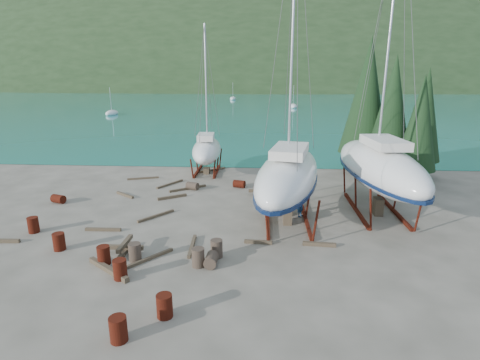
# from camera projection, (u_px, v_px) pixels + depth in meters

# --- Properties ---
(ground) EXTENTS (600.00, 600.00, 0.00)m
(ground) POSITION_uv_depth(u_px,v_px,m) (220.00, 234.00, 20.58)
(ground) COLOR #565044
(ground) RESTS_ON ground
(bay_water) EXTENTS (700.00, 700.00, 0.00)m
(bay_water) POSITION_uv_depth(u_px,v_px,m) (261.00, 84.00, 323.00)
(bay_water) COLOR #19807B
(bay_water) RESTS_ON ground
(far_hill) EXTENTS (800.00, 360.00, 110.00)m
(far_hill) POSITION_uv_depth(u_px,v_px,m) (261.00, 84.00, 327.80)
(far_hill) COLOR #1F3118
(far_hill) RESTS_ON ground
(far_house_left) EXTENTS (6.60, 5.60, 5.60)m
(far_house_left) POSITION_uv_depth(u_px,v_px,m) (150.00, 84.00, 205.69)
(far_house_left) COLOR beige
(far_house_left) RESTS_ON ground
(far_house_center) EXTENTS (6.60, 5.60, 5.60)m
(far_house_center) POSITION_uv_depth(u_px,v_px,m) (222.00, 84.00, 203.36)
(far_house_center) COLOR beige
(far_house_center) RESTS_ON ground
(far_house_right) EXTENTS (6.60, 5.60, 5.60)m
(far_house_right) POSITION_uv_depth(u_px,v_px,m) (315.00, 85.00, 200.44)
(far_house_right) COLOR beige
(far_house_right) RESTS_ON ground
(cypress_near_right) EXTENTS (3.60, 3.60, 10.00)m
(cypress_near_right) POSITION_uv_depth(u_px,v_px,m) (392.00, 109.00, 29.78)
(cypress_near_right) COLOR black
(cypress_near_right) RESTS_ON ground
(cypress_mid_right) EXTENTS (3.06, 3.06, 8.50)m
(cypress_mid_right) POSITION_uv_depth(u_px,v_px,m) (420.00, 123.00, 28.01)
(cypress_mid_right) COLOR black
(cypress_mid_right) RESTS_ON ground
(cypress_back_left) EXTENTS (4.14, 4.14, 11.50)m
(cypress_back_left) POSITION_uv_depth(u_px,v_px,m) (367.00, 96.00, 31.55)
(cypress_back_left) COLOR black
(cypress_back_left) RESTS_ON ground
(cypress_far_right) EXTENTS (3.24, 3.24, 9.00)m
(cypress_far_right) POSITION_uv_depth(u_px,v_px,m) (424.00, 115.00, 30.73)
(cypress_far_right) COLOR black
(cypress_far_right) RESTS_ON ground
(moored_boat_left) EXTENTS (2.00, 5.00, 6.05)m
(moored_boat_left) POSITION_uv_depth(u_px,v_px,m) (112.00, 113.00, 79.82)
(moored_boat_left) COLOR silver
(moored_boat_left) RESTS_ON ground
(moored_boat_mid) EXTENTS (2.00, 5.00, 6.05)m
(moored_boat_mid) POSITION_uv_depth(u_px,v_px,m) (293.00, 106.00, 96.69)
(moored_boat_mid) COLOR silver
(moored_boat_mid) RESTS_ON ground
(moored_boat_far) EXTENTS (2.00, 5.00, 6.05)m
(moored_boat_far) POSITION_uv_depth(u_px,v_px,m) (233.00, 99.00, 126.54)
(moored_boat_far) COLOR silver
(moored_boat_far) RESTS_ON ground
(large_sailboat_near) EXTENTS (5.46, 11.57, 17.55)m
(large_sailboat_near) POSITION_uv_depth(u_px,v_px,m) (288.00, 174.00, 21.77)
(large_sailboat_near) COLOR silver
(large_sailboat_near) RESTS_ON ground
(large_sailboat_far) EXTENTS (4.43, 11.82, 18.28)m
(large_sailboat_far) POSITION_uv_depth(u_px,v_px,m) (379.00, 166.00, 23.10)
(large_sailboat_far) COLOR silver
(large_sailboat_far) RESTS_ON ground
(small_sailboat_shore) EXTENTS (2.95, 7.93, 12.44)m
(small_sailboat_shore) POSITION_uv_depth(u_px,v_px,m) (207.00, 150.00, 32.85)
(small_sailboat_shore) COLOR silver
(small_sailboat_shore) RESTS_ON ground
(worker) EXTENTS (0.60, 0.70, 1.62)m
(worker) POSITION_uv_depth(u_px,v_px,m) (301.00, 204.00, 22.87)
(worker) COLOR navy
(worker) RESTS_ON ground
(drum_0) EXTENTS (0.58, 0.58, 0.88)m
(drum_0) POSITION_uv_depth(u_px,v_px,m) (59.00, 242.00, 18.59)
(drum_0) COLOR #601F10
(drum_0) RESTS_ON ground
(drum_1) EXTENTS (0.62, 0.91, 0.58)m
(drum_1) POSITION_uv_depth(u_px,v_px,m) (211.00, 260.00, 17.08)
(drum_1) COLOR #2D2823
(drum_1) RESTS_ON ground
(drum_2) EXTENTS (1.02, 0.84, 0.58)m
(drum_2) POSITION_uv_depth(u_px,v_px,m) (58.00, 199.00, 25.40)
(drum_2) COLOR #601F10
(drum_2) RESTS_ON ground
(drum_3) EXTENTS (0.58, 0.58, 0.88)m
(drum_3) POSITION_uv_depth(u_px,v_px,m) (118.00, 329.00, 12.21)
(drum_3) COLOR #601F10
(drum_3) RESTS_ON ground
(drum_4) EXTENTS (1.01, 0.82, 0.58)m
(drum_4) POSITION_uv_depth(u_px,v_px,m) (239.00, 184.00, 28.84)
(drum_4) COLOR #601F10
(drum_4) RESTS_ON ground
(drum_5) EXTENTS (0.58, 0.58, 0.88)m
(drum_5) POSITION_uv_depth(u_px,v_px,m) (217.00, 249.00, 17.85)
(drum_5) COLOR #2D2823
(drum_5) RESTS_ON ground
(drum_6) EXTENTS (0.86, 1.03, 0.58)m
(drum_6) POSITION_uv_depth(u_px,v_px,m) (286.00, 210.00, 23.36)
(drum_6) COLOR #601F10
(drum_6) RESTS_ON ground
(drum_7) EXTENTS (0.58, 0.58, 0.88)m
(drum_7) POSITION_uv_depth(u_px,v_px,m) (165.00, 306.00, 13.44)
(drum_7) COLOR #601F10
(drum_7) RESTS_ON ground
(drum_8) EXTENTS (0.58, 0.58, 0.88)m
(drum_8) POSITION_uv_depth(u_px,v_px,m) (33.00, 225.00, 20.64)
(drum_8) COLOR #601F10
(drum_8) RESTS_ON ground
(drum_9) EXTENTS (1.03, 0.86, 0.58)m
(drum_9) POSITION_uv_depth(u_px,v_px,m) (193.00, 186.00, 28.34)
(drum_9) COLOR #2D2823
(drum_9) RESTS_ON ground
(drum_10) EXTENTS (0.58, 0.58, 0.88)m
(drum_10) POSITION_uv_depth(u_px,v_px,m) (104.00, 255.00, 17.19)
(drum_10) COLOR #601F10
(drum_10) RESTS_ON ground
(drum_11) EXTENTS (0.99, 1.05, 0.58)m
(drum_11) POSITION_uv_depth(u_px,v_px,m) (268.00, 189.00, 27.62)
(drum_11) COLOR #2D2823
(drum_11) RESTS_ON ground
(drum_13) EXTENTS (0.58, 0.58, 0.88)m
(drum_13) POSITION_uv_depth(u_px,v_px,m) (120.00, 269.00, 15.95)
(drum_13) COLOR #601F10
(drum_13) RESTS_ON ground
(drum_16) EXTENTS (0.58, 0.58, 0.88)m
(drum_16) POSITION_uv_depth(u_px,v_px,m) (135.00, 252.00, 17.47)
(drum_16) COLOR #2D2823
(drum_16) RESTS_ON ground
(drum_17) EXTENTS (0.58, 0.58, 0.88)m
(drum_17) POSITION_uv_depth(u_px,v_px,m) (198.00, 257.00, 16.99)
(drum_17) COLOR #2D2823
(drum_17) RESTS_ON ground
(timber_0) EXTENTS (2.48, 0.92, 0.14)m
(timber_0) POSITION_uv_depth(u_px,v_px,m) (143.00, 178.00, 31.24)
(timber_0) COLOR brown
(timber_0) RESTS_ON ground
(timber_1) EXTENTS (1.69, 0.33, 0.19)m
(timber_1) POSITION_uv_depth(u_px,v_px,m) (319.00, 244.00, 19.08)
(timber_1) COLOR brown
(timber_1) RESTS_ON ground
(timber_3) EXTENTS (1.87, 2.20, 0.15)m
(timber_3) POSITION_uv_depth(u_px,v_px,m) (148.00, 259.00, 17.63)
(timber_3) COLOR brown
(timber_3) RESTS_ON ground
(timber_4) EXTENTS (1.66, 1.29, 0.17)m
(timber_4) POSITION_uv_depth(u_px,v_px,m) (125.00, 195.00, 26.90)
(timber_4) COLOR brown
(timber_4) RESTS_ON ground
(timber_5) EXTENTS (0.30, 2.45, 0.16)m
(timber_5) POSITION_uv_depth(u_px,v_px,m) (192.00, 246.00, 18.92)
(timber_5) COLOR brown
(timber_5) RESTS_ON ground
(timber_7) EXTENTS (1.45, 0.25, 0.17)m
(timber_7) POSITION_uv_depth(u_px,v_px,m) (258.00, 242.00, 19.36)
(timber_7) COLOR brown
(timber_7) RESTS_ON ground
(timber_8) EXTENTS (1.89, 1.27, 0.19)m
(timber_8) POSITION_uv_depth(u_px,v_px,m) (172.00, 197.00, 26.42)
(timber_8) COLOR brown
(timber_8) RESTS_ON ground
(timber_9) EXTENTS (2.12, 1.69, 0.15)m
(timber_9) POSITION_uv_depth(u_px,v_px,m) (213.00, 170.00, 33.92)
(timber_9) COLOR brown
(timber_9) RESTS_ON ground
(timber_10) EXTENTS (2.53, 1.87, 0.16)m
(timber_10) POSITION_uv_depth(u_px,v_px,m) (188.00, 188.00, 28.43)
(timber_10) COLOR brown
(timber_10) RESTS_ON ground
(timber_11) EXTENTS (1.77, 2.12, 0.15)m
(timber_11) POSITION_uv_depth(u_px,v_px,m) (156.00, 216.00, 22.94)
(timber_11) COLOR brown
(timber_11) RESTS_ON ground
(timber_12) EXTENTS (2.01, 0.21, 0.17)m
(timber_12) POSITION_uv_depth(u_px,v_px,m) (103.00, 229.00, 20.93)
(timber_12) COLOR brown
(timber_12) RESTS_ON ground
(timber_15) EXTENTS (1.59, 2.42, 0.15)m
(timber_15) POSITION_uv_depth(u_px,v_px,m) (170.00, 184.00, 29.60)
(timber_15) COLOR brown
(timber_15) RESTS_ON ground
(timber_16) EXTENTS (2.47, 1.92, 0.23)m
(timber_16) POSITION_uv_depth(u_px,v_px,m) (108.00, 269.00, 16.60)
(timber_16) COLOR brown
(timber_16) RESTS_ON ground
(timber_pile_fore) EXTENTS (1.80, 1.80, 0.60)m
(timber_pile_fore) POSITION_uv_depth(u_px,v_px,m) (125.00, 247.00, 18.29)
(timber_pile_fore) COLOR brown
(timber_pile_fore) RESTS_ON ground
(timber_pile_aft) EXTENTS (1.80, 1.80, 0.60)m
(timber_pile_aft) POSITION_uv_depth(u_px,v_px,m) (261.00, 191.00, 27.09)
(timber_pile_aft) COLOR brown
(timber_pile_aft) RESTS_ON ground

